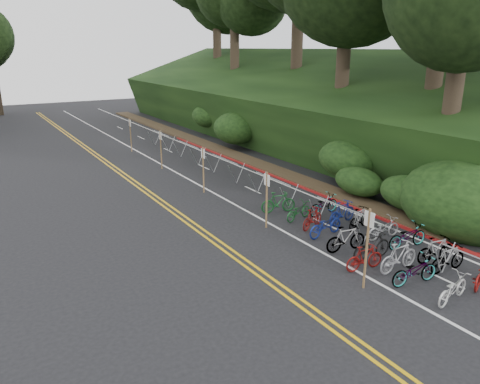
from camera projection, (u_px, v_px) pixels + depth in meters
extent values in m
plane|color=black|center=(334.00, 277.00, 15.93)|extent=(120.00, 120.00, 0.00)
cube|color=gold|center=(163.00, 206.00, 23.06)|extent=(0.12, 80.00, 0.01)
cube|color=gold|center=(169.00, 205.00, 23.21)|extent=(0.12, 80.00, 0.01)
cube|color=silver|center=(219.00, 196.00, 24.61)|extent=(0.12, 80.00, 0.01)
cube|color=silver|center=(284.00, 184.00, 26.67)|extent=(0.12, 80.00, 0.01)
cube|color=silver|center=(443.00, 279.00, 15.82)|extent=(0.10, 1.60, 0.01)
cube|color=silver|center=(325.00, 224.00, 20.73)|extent=(0.10, 1.60, 0.01)
cube|color=silver|center=(253.00, 190.00, 25.64)|extent=(0.10, 1.60, 0.01)
cube|color=silver|center=(204.00, 167.00, 30.55)|extent=(0.10, 1.60, 0.01)
cube|color=silver|center=(168.00, 150.00, 35.46)|extent=(0.10, 1.60, 0.01)
cube|color=silver|center=(141.00, 138.00, 40.38)|extent=(0.10, 1.60, 0.01)
cube|color=silver|center=(120.00, 128.00, 45.29)|extent=(0.10, 1.60, 0.01)
cube|color=maroon|center=(271.00, 175.00, 28.54)|extent=(0.25, 28.00, 0.10)
cube|color=black|center=(280.00, 105.00, 39.74)|extent=(12.32, 44.00, 9.11)
cube|color=#382819|center=(207.00, 145.00, 37.06)|extent=(1.40, 44.00, 0.16)
ellipsoid|color=#284C19|center=(409.00, 193.00, 21.62)|extent=(2.00, 2.80, 1.60)
ellipsoid|color=#284C19|center=(347.00, 159.00, 25.95)|extent=(2.60, 3.64, 2.08)
ellipsoid|color=#284C19|center=(298.00, 133.00, 31.32)|extent=(2.20, 3.08, 1.76)
ellipsoid|color=#284C19|center=(235.00, 128.00, 35.67)|extent=(3.00, 4.20, 2.40)
ellipsoid|color=#284C19|center=(207.00, 116.00, 40.88)|extent=(2.40, 3.36, 1.92)
ellipsoid|color=#284C19|center=(200.00, 103.00, 44.59)|extent=(2.80, 3.92, 2.24)
ellipsoid|color=#284C19|center=(359.00, 181.00, 24.01)|extent=(1.80, 2.52, 1.44)
ellipsoid|color=#284C19|center=(274.00, 116.00, 34.81)|extent=(3.20, 4.48, 2.56)
ellipsoid|color=black|center=(470.00, 202.00, 19.91)|extent=(5.28, 6.16, 3.52)
cylinder|color=#2D2319|center=(450.00, 122.00, 21.82)|extent=(0.82, 0.82, 5.93)
cylinder|color=#2D2319|center=(435.00, 68.00, 24.82)|extent=(0.89, 0.89, 7.29)
cylinder|color=#2D2319|center=(342.00, 73.00, 29.40)|extent=(0.86, 0.86, 6.84)
cylinder|color=#2D2319|center=(297.00, 53.00, 36.84)|extent=(0.91, 0.91, 7.75)
cylinder|color=#2D2319|center=(235.00, 64.00, 43.22)|extent=(0.84, 0.84, 6.38)
cylinder|color=#2D2319|center=(217.00, 50.00, 50.65)|extent=(0.89, 0.89, 7.29)
cylinder|color=#919398|center=(438.00, 261.00, 15.94)|extent=(0.54, 0.04, 1.04)
cylinder|color=#919398|center=(449.00, 257.00, 16.21)|extent=(0.54, 0.04, 1.04)
cylinder|color=#919398|center=(341.00, 206.00, 19.52)|extent=(0.05, 3.00, 0.05)
cylinder|color=#919398|center=(359.00, 231.00, 18.41)|extent=(0.58, 0.04, 1.13)
cylinder|color=#919398|center=(369.00, 228.00, 18.68)|extent=(0.58, 0.04, 1.13)
cylinder|color=#919398|center=(314.00, 211.00, 20.70)|extent=(0.58, 0.04, 1.13)
cylinder|color=#919398|center=(323.00, 208.00, 20.97)|extent=(0.58, 0.04, 1.13)
cylinder|color=#919398|center=(273.00, 179.00, 23.61)|extent=(0.05, 3.00, 0.05)
cylinder|color=#919398|center=(284.00, 198.00, 22.50)|extent=(0.58, 0.04, 1.13)
cylinder|color=#919398|center=(293.00, 196.00, 22.77)|extent=(0.58, 0.04, 1.13)
cylinder|color=#919398|center=(253.00, 184.00, 24.79)|extent=(0.58, 0.04, 1.13)
cylinder|color=#919398|center=(262.00, 182.00, 25.07)|extent=(0.58, 0.04, 1.13)
cylinder|color=#919398|center=(224.00, 159.00, 27.71)|extent=(0.05, 3.00, 0.05)
cylinder|color=#919398|center=(232.00, 174.00, 26.59)|extent=(0.58, 0.04, 1.13)
cylinder|color=#919398|center=(241.00, 173.00, 26.87)|extent=(0.58, 0.04, 1.13)
cylinder|color=#919398|center=(210.00, 164.00, 28.89)|extent=(0.58, 0.04, 1.13)
cylinder|color=#919398|center=(218.00, 163.00, 29.16)|extent=(0.58, 0.04, 1.13)
cylinder|color=#919398|center=(189.00, 145.00, 31.80)|extent=(0.05, 3.00, 0.05)
cylinder|color=#919398|center=(194.00, 157.00, 30.69)|extent=(0.58, 0.04, 1.13)
cylinder|color=#919398|center=(202.00, 156.00, 30.96)|extent=(0.58, 0.04, 1.13)
cylinder|color=#919398|center=(177.00, 150.00, 32.98)|extent=(0.58, 0.04, 1.13)
cylinder|color=#919398|center=(184.00, 149.00, 33.25)|extent=(0.58, 0.04, 1.13)
cylinder|color=#919398|center=(161.00, 133.00, 35.89)|extent=(0.05, 3.00, 0.05)
cylinder|color=#919398|center=(165.00, 144.00, 34.78)|extent=(0.58, 0.04, 1.13)
cylinder|color=#919398|center=(172.00, 144.00, 35.05)|extent=(0.58, 0.04, 1.13)
cylinder|color=#919398|center=(151.00, 138.00, 37.07)|extent=(0.58, 0.04, 1.13)
cylinder|color=#919398|center=(158.00, 138.00, 37.35)|extent=(0.58, 0.04, 1.13)
cylinder|color=brown|center=(367.00, 249.00, 14.84)|extent=(0.08, 0.08, 2.73)
cube|color=silver|center=(369.00, 219.00, 14.54)|extent=(0.02, 0.40, 0.50)
cylinder|color=brown|center=(267.00, 200.00, 19.95)|extent=(0.08, 0.08, 2.50)
cube|color=silver|center=(267.00, 180.00, 19.68)|extent=(0.02, 0.40, 0.50)
cylinder|color=brown|center=(203.00, 170.00, 24.86)|extent=(0.08, 0.08, 2.50)
cube|color=silver|center=(203.00, 153.00, 24.59)|extent=(0.02, 0.40, 0.50)
cylinder|color=brown|center=(161.00, 150.00, 29.77)|extent=(0.08, 0.08, 2.50)
cube|color=silver|center=(160.00, 136.00, 29.50)|extent=(0.02, 0.40, 0.50)
cylinder|color=brown|center=(131.00, 135.00, 34.68)|extent=(0.08, 0.08, 2.50)
cube|color=silver|center=(130.00, 123.00, 34.42)|extent=(0.02, 0.40, 0.50)
imported|color=maroon|center=(364.00, 258.00, 16.34)|extent=(0.61, 1.58, 0.93)
imported|color=beige|center=(453.00, 288.00, 14.29)|extent=(0.87, 1.77, 0.89)
imported|color=slate|center=(414.00, 271.00, 15.36)|extent=(0.88, 1.90, 0.96)
imported|color=slate|center=(448.00, 258.00, 16.20)|extent=(0.56, 1.69, 1.00)
imported|color=#9E9EA3|center=(399.00, 256.00, 16.24)|extent=(0.55, 1.83, 1.10)
imported|color=slate|center=(436.00, 249.00, 16.93)|extent=(0.73, 1.72, 1.00)
imported|color=black|center=(372.00, 246.00, 17.14)|extent=(0.56, 1.80, 1.07)
imported|color=slate|center=(407.00, 236.00, 18.16)|extent=(0.81, 1.89, 0.97)
imported|color=slate|center=(346.00, 238.00, 17.83)|extent=(0.75, 1.79, 1.04)
imported|color=#9E9EA3|center=(384.00, 228.00, 19.07)|extent=(0.61, 1.70, 0.89)
imported|color=navy|center=(325.00, 225.00, 19.29)|extent=(0.90, 1.94, 0.98)
imported|color=slate|center=(359.00, 218.00, 20.03)|extent=(0.91, 1.69, 0.98)
imported|color=maroon|center=(312.00, 218.00, 20.12)|extent=(0.94, 1.59, 0.92)
imported|color=navy|center=(342.00, 212.00, 20.66)|extent=(0.77, 1.79, 1.04)
imported|color=#144C1E|center=(298.00, 211.00, 21.13)|extent=(0.94, 1.69, 0.84)
imported|color=slate|center=(324.00, 204.00, 21.81)|extent=(0.88, 1.89, 0.96)
imported|color=#144C1E|center=(278.00, 202.00, 22.03)|extent=(0.92, 1.76, 1.02)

